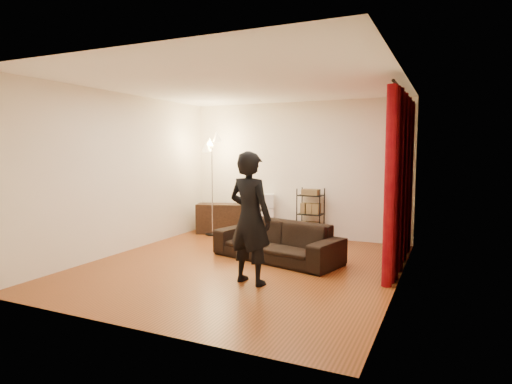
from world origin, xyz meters
The scene contains 14 objects.
floor centered at (0.00, 0.00, 0.00)m, with size 5.00×5.00×0.00m, color brown.
ceiling centered at (0.00, 0.00, 2.70)m, with size 5.00×5.00×0.00m, color white.
wall_back centered at (0.00, 2.50, 1.35)m, with size 5.00×5.00×0.00m, color #F0E3CC.
wall_front centered at (0.00, -2.50, 1.35)m, with size 5.00×5.00×0.00m, color #F0E3CC.
wall_left centered at (-2.25, 0.00, 1.35)m, with size 5.00×5.00×0.00m, color #F0E3CC.
wall_right centered at (2.25, 0.00, 1.35)m, with size 5.00×5.00×0.00m, color #F0E3CC.
curtain_rod centered at (2.15, 1.12, 2.58)m, with size 0.04×0.04×2.65m, color black.
curtain centered at (2.13, 1.12, 1.28)m, with size 0.22×2.65×2.55m, color maroon, non-canonical shape.
sofa centered at (0.35, 0.56, 0.30)m, with size 2.07×0.81×0.61m, color black.
person centered at (0.48, -0.71, 0.87)m, with size 0.63×0.42×1.73m, color black.
media_cabinet centered at (-1.51, 2.13, 0.31)m, with size 1.07×0.40×0.62m, color black.
storage_boxes centered at (-0.60, 2.31, 0.43)m, with size 0.34×0.28×0.86m, color white, non-canonical shape.
wire_shelf centered at (0.37, 2.28, 0.50)m, with size 0.46×0.32×1.01m, color black, non-canonical shape.
floor_lamp centered at (-1.61, 1.89, 1.01)m, with size 0.36×0.36×2.01m, color silver, non-canonical shape.
Camera 1 is at (2.83, -5.66, 1.74)m, focal length 30.00 mm.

